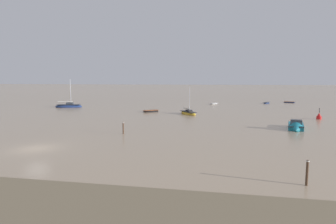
{
  "coord_description": "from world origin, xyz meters",
  "views": [
    {
      "loc": [
        19.56,
        -26.92,
        7.43
      ],
      "look_at": [
        8.56,
        31.78,
        0.6
      ],
      "focal_mm": 30.37,
      "sensor_mm": 36.0,
      "label": 1
    }
  ],
  "objects_px": {
    "rowboat_moored_0": "(151,111)",
    "sailboat_moored_1": "(188,113)",
    "motorboat_moored_1": "(296,127)",
    "mooring_post_near": "(307,174)",
    "rowboat_moored_2": "(214,104)",
    "channel_buoy": "(319,117)",
    "rowboat_moored_4": "(289,102)",
    "sailboat_moored_0": "(69,106)",
    "rowboat_moored_3": "(267,103)",
    "mooring_post_left": "(123,128)"
  },
  "relations": [
    {
      "from": "mooring_post_near",
      "to": "channel_buoy",
      "type": "bearing_deg",
      "value": 71.59
    },
    {
      "from": "rowboat_moored_0",
      "to": "mooring_post_left",
      "type": "height_order",
      "value": "mooring_post_left"
    },
    {
      "from": "sailboat_moored_0",
      "to": "rowboat_moored_3",
      "type": "distance_m",
      "value": 58.92
    },
    {
      "from": "rowboat_moored_3",
      "to": "channel_buoy",
      "type": "relative_size",
      "value": 1.6
    },
    {
      "from": "rowboat_moored_4",
      "to": "motorboat_moored_1",
      "type": "height_order",
      "value": "motorboat_moored_1"
    },
    {
      "from": "sailboat_moored_1",
      "to": "rowboat_moored_3",
      "type": "xyz_separation_m",
      "value": [
        20.92,
        32.14,
        -0.12
      ]
    },
    {
      "from": "motorboat_moored_1",
      "to": "channel_buoy",
      "type": "distance_m",
      "value": 14.55
    },
    {
      "from": "mooring_post_near",
      "to": "mooring_post_left",
      "type": "distance_m",
      "value": 24.92
    },
    {
      "from": "rowboat_moored_0",
      "to": "motorboat_moored_1",
      "type": "xyz_separation_m",
      "value": [
        26.98,
        -18.59,
        0.18
      ]
    },
    {
      "from": "rowboat_moored_2",
      "to": "mooring_post_near",
      "type": "distance_m",
      "value": 66.39
    },
    {
      "from": "rowboat_moored_3",
      "to": "rowboat_moored_4",
      "type": "bearing_deg",
      "value": -32.34
    },
    {
      "from": "sailboat_moored_0",
      "to": "sailboat_moored_1",
      "type": "xyz_separation_m",
      "value": [
        33.42,
        -9.37,
        -0.07
      ]
    },
    {
      "from": "sailboat_moored_1",
      "to": "rowboat_moored_4",
      "type": "bearing_deg",
      "value": 106.14
    },
    {
      "from": "rowboat_moored_2",
      "to": "channel_buoy",
      "type": "xyz_separation_m",
      "value": [
        20.3,
        -29.3,
        0.31
      ]
    },
    {
      "from": "motorboat_moored_1",
      "to": "rowboat_moored_2",
      "type": "bearing_deg",
      "value": -149.89
    },
    {
      "from": "rowboat_moored_3",
      "to": "motorboat_moored_1",
      "type": "relative_size",
      "value": 0.59
    },
    {
      "from": "rowboat_moored_3",
      "to": "rowboat_moored_4",
      "type": "relative_size",
      "value": 1.02
    },
    {
      "from": "rowboat_moored_0",
      "to": "sailboat_moored_1",
      "type": "xyz_separation_m",
      "value": [
        9.01,
        -2.82,
        0.11
      ]
    },
    {
      "from": "rowboat_moored_0",
      "to": "rowboat_moored_2",
      "type": "height_order",
      "value": "rowboat_moored_0"
    },
    {
      "from": "rowboat_moored_3",
      "to": "mooring_post_left",
      "type": "xyz_separation_m",
      "value": [
        -27.17,
        -55.91,
        0.62
      ]
    },
    {
      "from": "rowboat_moored_3",
      "to": "mooring_post_near",
      "type": "bearing_deg",
      "value": -157.84
    },
    {
      "from": "rowboat_moored_2",
      "to": "mooring_post_near",
      "type": "xyz_separation_m",
      "value": [
        8.13,
        -65.89,
        0.72
      ]
    },
    {
      "from": "rowboat_moored_2",
      "to": "rowboat_moored_3",
      "type": "distance_m",
      "value": 17.17
    },
    {
      "from": "channel_buoy",
      "to": "rowboat_moored_4",
      "type": "bearing_deg",
      "value": 85.01
    },
    {
      "from": "sailboat_moored_0",
      "to": "rowboat_moored_3",
      "type": "height_order",
      "value": "sailboat_moored_0"
    },
    {
      "from": "sailboat_moored_1",
      "to": "rowboat_moored_2",
      "type": "xyz_separation_m",
      "value": [
        4.8,
        26.21,
        -0.12
      ]
    },
    {
      "from": "rowboat_moored_4",
      "to": "rowboat_moored_0",
      "type": "bearing_deg",
      "value": -119.87
    },
    {
      "from": "rowboat_moored_0",
      "to": "rowboat_moored_2",
      "type": "xyz_separation_m",
      "value": [
        13.81,
        23.39,
        -0.02
      ]
    },
    {
      "from": "rowboat_moored_4",
      "to": "channel_buoy",
      "type": "distance_m",
      "value": 39.64
    },
    {
      "from": "rowboat_moored_2",
      "to": "mooring_post_left",
      "type": "relative_size",
      "value": 1.96
    },
    {
      "from": "sailboat_moored_0",
      "to": "rowboat_moored_4",
      "type": "bearing_deg",
      "value": 9.32
    },
    {
      "from": "channel_buoy",
      "to": "mooring_post_left",
      "type": "bearing_deg",
      "value": -146.59
    },
    {
      "from": "motorboat_moored_1",
      "to": "mooring_post_left",
      "type": "bearing_deg",
      "value": -59.03
    },
    {
      "from": "motorboat_moored_1",
      "to": "sailboat_moored_1",
      "type": "bearing_deg",
      "value": -118.57
    },
    {
      "from": "rowboat_moored_4",
      "to": "mooring_post_left",
      "type": "relative_size",
      "value": 2.01
    },
    {
      "from": "motorboat_moored_1",
      "to": "mooring_post_left",
      "type": "distance_m",
      "value": 25.51
    },
    {
      "from": "rowboat_moored_0",
      "to": "rowboat_moored_2",
      "type": "distance_m",
      "value": 27.16
    },
    {
      "from": "sailboat_moored_0",
      "to": "rowboat_moored_4",
      "type": "distance_m",
      "value": 67.61
    },
    {
      "from": "rowboat_moored_0",
      "to": "sailboat_moored_1",
      "type": "relative_size",
      "value": 0.61
    },
    {
      "from": "sailboat_moored_1",
      "to": "rowboat_moored_3",
      "type": "height_order",
      "value": "sailboat_moored_1"
    },
    {
      "from": "mooring_post_left",
      "to": "motorboat_moored_1",
      "type": "bearing_deg",
      "value": 18.28
    },
    {
      "from": "rowboat_moored_0",
      "to": "mooring_post_left",
      "type": "xyz_separation_m",
      "value": [
        2.76,
        -26.59,
        0.6
      ]
    },
    {
      "from": "rowboat_moored_2",
      "to": "sailboat_moored_1",
      "type": "bearing_deg",
      "value": 20.56
    },
    {
      "from": "sailboat_moored_1",
      "to": "rowboat_moored_3",
      "type": "bearing_deg",
      "value": 111.2
    },
    {
      "from": "motorboat_moored_1",
      "to": "mooring_post_near",
      "type": "relative_size",
      "value": 3.07
    },
    {
      "from": "sailboat_moored_1",
      "to": "rowboat_moored_4",
      "type": "distance_m",
      "value": 46.26
    },
    {
      "from": "rowboat_moored_0",
      "to": "mooring_post_near",
      "type": "bearing_deg",
      "value": -100.66
    },
    {
      "from": "sailboat_moored_1",
      "to": "channel_buoy",
      "type": "bearing_deg",
      "value": 47.24
    },
    {
      "from": "rowboat_moored_0",
      "to": "rowboat_moored_4",
      "type": "height_order",
      "value": "rowboat_moored_0"
    },
    {
      "from": "sailboat_moored_0",
      "to": "rowboat_moored_4",
      "type": "relative_size",
      "value": 2.2
    }
  ]
}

